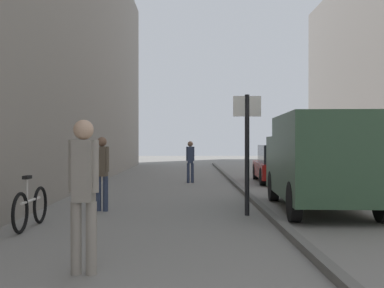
{
  "coord_description": "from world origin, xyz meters",
  "views": [
    {
      "loc": [
        -0.11,
        -1.33,
        1.59
      ],
      "look_at": [
        -0.03,
        11.2,
        1.53
      ],
      "focal_mm": 45.0,
      "sensor_mm": 36.0,
      "label": 1
    }
  ],
  "objects": [
    {
      "name": "bicycle_leaning",
      "position": [
        -3.01,
        7.48,
        0.38
      ],
      "size": [
        0.1,
        1.77,
        0.98
      ],
      "rotation": [
        0.0,
        0.0,
        -0.02
      ],
      "color": "black",
      "rests_on": "ground_plane"
    },
    {
      "name": "pedestrian_main_foreground",
      "position": [
        -1.37,
        4.42,
        1.07
      ],
      "size": [
        0.37,
        0.24,
        1.85
      ],
      "rotation": [
        0.0,
        0.0,
        -0.07
      ],
      "color": "gray",
      "rests_on": "ground_plane"
    },
    {
      "name": "parked_car",
      "position": [
        3.44,
        17.34,
        0.71
      ],
      "size": [
        2.02,
        4.29,
        1.45
      ],
      "rotation": [
        0.0,
        0.0,
        -0.05
      ],
      "color": "maroon",
      "rests_on": "ground_plane"
    },
    {
      "name": "delivery_van",
      "position": [
        2.92,
        9.7,
        1.18
      ],
      "size": [
        2.18,
        4.94,
        2.18
      ],
      "rotation": [
        0.0,
        0.0,
        -0.05
      ],
      "color": "#335138",
      "rests_on": "ground_plane"
    },
    {
      "name": "street_sign_post",
      "position": [
        1.14,
        8.99,
        1.55
      ],
      "size": [
        0.6,
        0.1,
        2.6
      ],
      "rotation": [
        0.0,
        0.0,
        3.15
      ],
      "color": "black",
      "rests_on": "ground_plane"
    },
    {
      "name": "pedestrian_mid_block",
      "position": [
        -0.06,
        17.16,
        0.92
      ],
      "size": [
        0.32,
        0.21,
        1.6
      ],
      "rotation": [
        0.0,
        0.0,
        0.04
      ],
      "color": "#2D3851",
      "rests_on": "ground_plane"
    },
    {
      "name": "kerb_strip",
      "position": [
        1.58,
        12.0,
        0.06
      ],
      "size": [
        0.16,
        40.0,
        0.12
      ],
      "primitive_type": "cube",
      "color": "#615F5B",
      "rests_on": "ground_plane"
    },
    {
      "name": "building_facade_left",
      "position": [
        -5.28,
        12.0,
        5.3
      ],
      "size": [
        3.35,
        40.0,
        10.59
      ],
      "primitive_type": "cube",
      "color": "gray",
      "rests_on": "ground_plane"
    },
    {
      "name": "pedestrian_far_crossing",
      "position": [
        -2.1,
        9.64,
        0.98
      ],
      "size": [
        0.33,
        0.23,
        1.7
      ],
      "rotation": [
        0.0,
        0.0,
        -0.23
      ],
      "color": "#2D3851",
      "rests_on": "ground_plane"
    },
    {
      "name": "ground_plane",
      "position": [
        0.0,
        12.0,
        0.0
      ],
      "size": [
        80.0,
        80.0,
        0.0
      ],
      "primitive_type": "plane",
      "color": "gray"
    }
  ]
}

